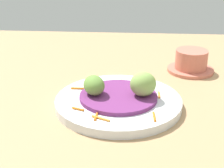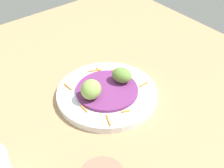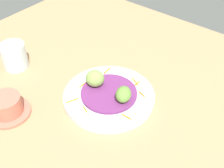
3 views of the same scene
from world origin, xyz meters
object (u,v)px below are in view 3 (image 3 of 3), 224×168
(guac_scoop_left, at_px, (123,94))
(terracotta_bowl, at_px, (7,107))
(water_glass, at_px, (14,56))
(main_plate, at_px, (109,96))
(guac_scoop_center, at_px, (95,78))

(guac_scoop_left, height_order, terracotta_bowl, guac_scoop_left)
(guac_scoop_left, height_order, water_glass, water_glass)
(main_plate, distance_m, terracotta_bowl, 0.27)
(guac_scoop_left, bearing_deg, main_plate, -178.85)
(main_plate, xyz_separation_m, guac_scoop_center, (-0.05, -0.00, 0.04))
(guac_scoop_center, distance_m, water_glass, 0.28)
(guac_scoop_left, relative_size, guac_scoop_center, 1.00)
(terracotta_bowl, distance_m, water_glass, 0.21)
(guac_scoop_left, bearing_deg, guac_scoop_center, -178.85)
(terracotta_bowl, bearing_deg, guac_scoop_center, 59.12)
(guac_scoop_left, relative_size, water_glass, 0.65)
(main_plate, bearing_deg, guac_scoop_left, 1.15)
(guac_scoop_center, bearing_deg, water_glass, -166.32)
(terracotta_bowl, bearing_deg, guac_scoop_left, 43.49)
(guac_scoop_center, height_order, water_glass, water_glass)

